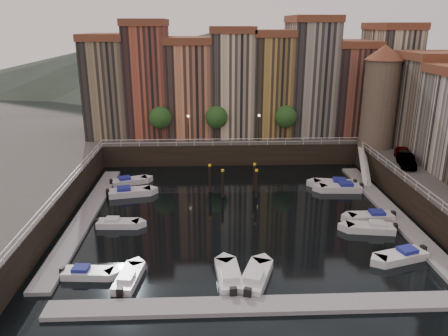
{
  "coord_description": "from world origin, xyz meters",
  "views": [
    {
      "loc": [
        -3.46,
        -43.36,
        19.29
      ],
      "look_at": [
        -1.5,
        4.0,
        3.62
      ],
      "focal_mm": 35.0,
      "sensor_mm": 36.0,
      "label": 1
    }
  ],
  "objects_px": {
    "car_b": "(406,161)",
    "car_a": "(403,154)",
    "boat_left_0": "(87,273)",
    "boat_left_2": "(117,223)",
    "boat_left_3": "(129,192)",
    "gangway": "(364,164)",
    "corner_tower": "(380,95)",
    "mooring_pilings": "(236,181)"
  },
  "relations": [
    {
      "from": "corner_tower",
      "to": "mooring_pilings",
      "type": "xyz_separation_m",
      "value": [
        -20.07,
        -9.58,
        -8.54
      ]
    },
    {
      "from": "mooring_pilings",
      "to": "car_b",
      "type": "xyz_separation_m",
      "value": [
        20.35,
        0.28,
        2.09
      ]
    },
    {
      "from": "corner_tower",
      "to": "gangway",
      "type": "xyz_separation_m",
      "value": [
        -2.9,
        -4.5,
        -8.28
      ]
    },
    {
      "from": "mooring_pilings",
      "to": "boat_left_3",
      "type": "height_order",
      "value": "mooring_pilings"
    },
    {
      "from": "mooring_pilings",
      "to": "boat_left_0",
      "type": "height_order",
      "value": "mooring_pilings"
    },
    {
      "from": "corner_tower",
      "to": "car_b",
      "type": "xyz_separation_m",
      "value": [
        0.28,
        -9.3,
        -6.45
      ]
    },
    {
      "from": "boat_left_0",
      "to": "boat_left_2",
      "type": "distance_m",
      "value": 9.15
    },
    {
      "from": "mooring_pilings",
      "to": "boat_left_0",
      "type": "distance_m",
      "value": 21.78
    },
    {
      "from": "corner_tower",
      "to": "boat_left_3",
      "type": "height_order",
      "value": "corner_tower"
    },
    {
      "from": "gangway",
      "to": "boat_left_0",
      "type": "distance_m",
      "value": 37.72
    },
    {
      "from": "boat_left_0",
      "to": "mooring_pilings",
      "type": "bearing_deg",
      "value": 56.88
    },
    {
      "from": "car_a",
      "to": "gangway",
      "type": "bearing_deg",
      "value": 171.3
    },
    {
      "from": "boat_left_2",
      "to": "car_a",
      "type": "bearing_deg",
      "value": 21.17
    },
    {
      "from": "corner_tower",
      "to": "boat_left_0",
      "type": "height_order",
      "value": "corner_tower"
    },
    {
      "from": "gangway",
      "to": "boat_left_2",
      "type": "distance_m",
      "value": 32.5
    },
    {
      "from": "corner_tower",
      "to": "car_b",
      "type": "distance_m",
      "value": 11.32
    },
    {
      "from": "car_b",
      "to": "car_a",
      "type": "bearing_deg",
      "value": 85.55
    },
    {
      "from": "gangway",
      "to": "car_b",
      "type": "height_order",
      "value": "car_b"
    },
    {
      "from": "mooring_pilings",
      "to": "car_b",
      "type": "distance_m",
      "value": 20.46
    },
    {
      "from": "boat_left_0",
      "to": "boat_left_3",
      "type": "relative_size",
      "value": 0.81
    },
    {
      "from": "corner_tower",
      "to": "mooring_pilings",
      "type": "height_order",
      "value": "corner_tower"
    },
    {
      "from": "mooring_pilings",
      "to": "boat_left_2",
      "type": "relative_size",
      "value": 1.3
    },
    {
      "from": "corner_tower",
      "to": "boat_left_2",
      "type": "xyz_separation_m",
      "value": [
        -32.52,
        -17.79,
        -9.86
      ]
    },
    {
      "from": "boat_left_0",
      "to": "car_b",
      "type": "bearing_deg",
      "value": 31.76
    },
    {
      "from": "mooring_pilings",
      "to": "boat_left_0",
      "type": "relative_size",
      "value": 1.34
    },
    {
      "from": "car_b",
      "to": "boat_left_0",
      "type": "bearing_deg",
      "value": -139.77
    },
    {
      "from": "boat_left_0",
      "to": "car_a",
      "type": "relative_size",
      "value": 0.96
    },
    {
      "from": "gangway",
      "to": "car_a",
      "type": "bearing_deg",
      "value": -24.86
    },
    {
      "from": "gangway",
      "to": "car_b",
      "type": "distance_m",
      "value": 6.04
    },
    {
      "from": "boat_left_0",
      "to": "car_a",
      "type": "xyz_separation_m",
      "value": [
        34.36,
        20.53,
        3.43
      ]
    },
    {
      "from": "boat_left_0",
      "to": "car_a",
      "type": "height_order",
      "value": "car_a"
    },
    {
      "from": "boat_left_2",
      "to": "boat_left_3",
      "type": "bearing_deg",
      "value": 94.0
    },
    {
      "from": "corner_tower",
      "to": "car_b",
      "type": "height_order",
      "value": "corner_tower"
    },
    {
      "from": "corner_tower",
      "to": "boat_left_3",
      "type": "bearing_deg",
      "value": -163.94
    },
    {
      "from": "mooring_pilings",
      "to": "car_a",
      "type": "xyz_separation_m",
      "value": [
        21.24,
        3.2,
        2.11
      ]
    },
    {
      "from": "gangway",
      "to": "boat_left_2",
      "type": "relative_size",
      "value": 1.89
    },
    {
      "from": "corner_tower",
      "to": "boat_left_0",
      "type": "distance_m",
      "value": 43.86
    },
    {
      "from": "corner_tower",
      "to": "boat_left_0",
      "type": "bearing_deg",
      "value": -140.97
    },
    {
      "from": "mooring_pilings",
      "to": "boat_left_2",
      "type": "distance_m",
      "value": 14.96
    },
    {
      "from": "gangway",
      "to": "car_a",
      "type": "height_order",
      "value": "car_a"
    },
    {
      "from": "boat_left_3",
      "to": "corner_tower",
      "type": "bearing_deg",
      "value": 4.68
    },
    {
      "from": "mooring_pilings",
      "to": "car_b",
      "type": "relative_size",
      "value": 1.27
    }
  ]
}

